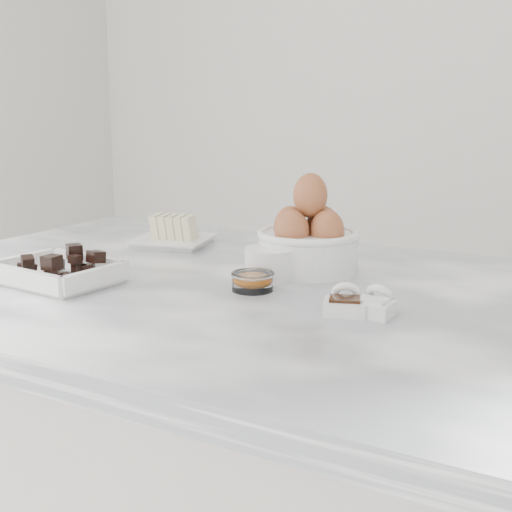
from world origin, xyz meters
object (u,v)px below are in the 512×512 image
at_px(honey_bowl, 267,264).
at_px(egg_bowl, 308,240).
at_px(chocolate_dish, 58,269).
at_px(salt_spoon, 374,305).
at_px(vanilla_spoon, 345,303).
at_px(sugar_ramekin, 270,262).
at_px(zest_bowl, 253,280).
at_px(butter_plate, 171,234).

bearing_deg(honey_bowl, egg_bowl, 41.23).
bearing_deg(chocolate_dish, honey_bowl, 40.75).
bearing_deg(salt_spoon, vanilla_spoon, -158.34).
height_order(chocolate_dish, egg_bowl, egg_bowl).
bearing_deg(vanilla_spoon, chocolate_dish, -170.91).
bearing_deg(sugar_ramekin, egg_bowl, 67.46).
height_order(zest_bowl, vanilla_spoon, vanilla_spoon).
relative_size(chocolate_dish, sugar_ramekin, 2.31).
xyz_separation_m(butter_plate, vanilla_spoon, (0.48, -0.26, -0.01)).
bearing_deg(zest_bowl, salt_spoon, -7.25).
height_order(honey_bowl, salt_spoon, salt_spoon).
xyz_separation_m(butter_plate, egg_bowl, (0.33, -0.07, 0.03)).
bearing_deg(sugar_ramekin, zest_bowl, -80.69).
bearing_deg(sugar_ramekin, vanilla_spoon, -33.33).
xyz_separation_m(honey_bowl, vanilla_spoon, (0.20, -0.15, -0.00)).
bearing_deg(vanilla_spoon, salt_spoon, 21.66).
bearing_deg(honey_bowl, sugar_ramekin, -52.10).
relative_size(egg_bowl, salt_spoon, 2.56).
distance_m(chocolate_dish, butter_plate, 0.33).
relative_size(zest_bowl, vanilla_spoon, 0.83).
distance_m(butter_plate, egg_bowl, 0.34).
relative_size(chocolate_dish, vanilla_spoon, 2.42).
xyz_separation_m(egg_bowl, zest_bowl, (-0.02, -0.15, -0.04)).
xyz_separation_m(chocolate_dish, sugar_ramekin, (0.27, 0.19, 0.01)).
relative_size(butter_plate, vanilla_spoon, 2.19).
bearing_deg(honey_bowl, salt_spoon, -29.12).
relative_size(butter_plate, egg_bowl, 1.02).
bearing_deg(zest_bowl, honey_bowl, 108.02).
relative_size(butter_plate, sugar_ramekin, 2.09).
bearing_deg(zest_bowl, egg_bowl, 83.33).
bearing_deg(zest_bowl, vanilla_spoon, -13.42).
distance_m(butter_plate, sugar_ramekin, 0.33).
distance_m(sugar_ramekin, vanilla_spoon, 0.21).
relative_size(chocolate_dish, zest_bowl, 2.93).
relative_size(zest_bowl, salt_spoon, 0.98).
bearing_deg(chocolate_dish, salt_spoon, 10.04).
xyz_separation_m(chocolate_dish, egg_bowl, (0.31, 0.26, 0.03)).
height_order(butter_plate, honey_bowl, butter_plate).
bearing_deg(butter_plate, zest_bowl, -34.79).
relative_size(sugar_ramekin, vanilla_spoon, 1.05).
height_order(chocolate_dish, zest_bowl, chocolate_dish).
distance_m(butter_plate, honey_bowl, 0.30).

